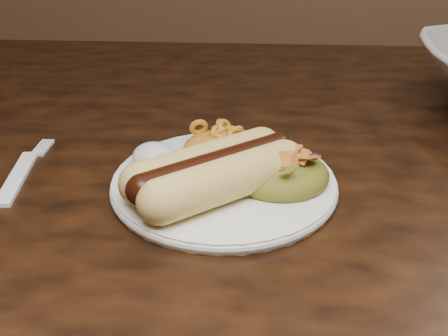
{
  "coord_description": "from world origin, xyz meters",
  "views": [
    {
      "loc": [
        -0.03,
        -0.46,
        0.99
      ],
      "look_at": [
        -0.06,
        -0.05,
        0.77
      ],
      "focal_mm": 42.0,
      "sensor_mm": 36.0,
      "label": 1
    }
  ],
  "objects": [
    {
      "name": "table",
      "position": [
        0.0,
        0.0,
        0.66
      ],
      "size": [
        1.6,
        0.9,
        0.75
      ],
      "color": "#34190A",
      "rests_on": "floor"
    },
    {
      "name": "plate",
      "position": [
        -0.06,
        -0.05,
        0.76
      ],
      "size": [
        0.27,
        0.27,
        0.01
      ],
      "primitive_type": "cylinder",
      "rotation": [
        0.0,
        0.0,
        -0.43
      ],
      "color": "white",
      "rests_on": "table"
    },
    {
      "name": "hotdog",
      "position": [
        -0.06,
        -0.07,
        0.78
      ],
      "size": [
        0.12,
        0.14,
        0.04
      ],
      "rotation": [
        0.0,
        0.0,
        0.65
      ],
      "color": "#EFC669",
      "rests_on": "plate"
    },
    {
      "name": "mac_and_cheese",
      "position": [
        -0.06,
        -0.0,
        0.78
      ],
      "size": [
        0.11,
        0.11,
        0.03
      ],
      "primitive_type": "ellipsoid",
      "rotation": [
        0.0,
        0.0,
        -0.35
      ],
      "color": "gold",
      "rests_on": "plate"
    },
    {
      "name": "sour_cream",
      "position": [
        -0.13,
        -0.03,
        0.77
      ],
      "size": [
        0.04,
        0.04,
        0.02
      ],
      "primitive_type": "ellipsoid",
      "rotation": [
        0.0,
        0.0,
        0.15
      ],
      "color": "white",
      "rests_on": "plate"
    },
    {
      "name": "taco_salad",
      "position": [
        -0.01,
        -0.05,
        0.78
      ],
      "size": [
        0.09,
        0.09,
        0.04
      ],
      "rotation": [
        0.0,
        0.0,
        0.16
      ],
      "color": "#9B611E",
      "rests_on": "plate"
    },
    {
      "name": "fork",
      "position": [
        -0.25,
        -0.05,
        0.75
      ],
      "size": [
        0.03,
        0.12,
        0.0
      ],
      "primitive_type": "cube",
      "rotation": [
        0.0,
        0.0,
        0.13
      ],
      "color": "white",
      "rests_on": "table"
    }
  ]
}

